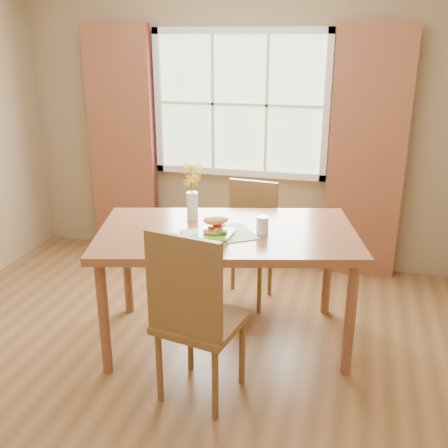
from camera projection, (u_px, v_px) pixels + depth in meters
room at (169, 168)px, 3.09m from camera, size 4.24×3.84×2.74m
window at (240, 104)px, 4.74m from camera, size 1.62×0.06×1.32m
curtain_left at (122, 144)px, 5.07m from camera, size 0.65×0.08×2.20m
curtain_right at (367, 157)px, 4.52m from camera, size 0.65×0.08×2.20m
dining_table at (227, 242)px, 3.57m from camera, size 1.92×1.37×0.85m
chair_near at (193, 312)px, 2.98m from camera, size 0.54×0.54×1.10m
chair_far at (249, 236)px, 4.29m from camera, size 0.44×0.44×0.98m
placemat at (219, 235)px, 3.46m from camera, size 0.56×0.53×0.01m
plate at (215, 234)px, 3.44m from camera, size 0.24×0.24×0.01m
croissant_sandwich at (216, 225)px, 3.40m from camera, size 0.21×0.18×0.13m
water_glass at (262, 226)px, 3.46m from camera, size 0.08×0.08×0.12m
flower_vase at (192, 186)px, 3.67m from camera, size 0.17×0.17×0.42m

